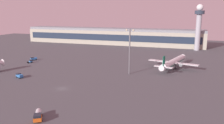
% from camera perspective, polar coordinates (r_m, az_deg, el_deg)
% --- Properties ---
extents(ground_plane, '(416.00, 416.00, 0.00)m').
position_cam_1_polar(ground_plane, '(104.08, -12.13, -6.39)').
color(ground_plane, '#4C4C51').
extents(terminal_building, '(184.85, 22.40, 16.40)m').
position_cam_1_polar(terminal_building, '(242.36, -0.24, 6.41)').
color(terminal_building, '#B2AD99').
rests_on(terminal_building, ground).
extents(control_tower, '(8.00, 8.00, 39.16)m').
position_cam_1_polar(control_tower, '(212.69, 20.57, 8.75)').
color(control_tower, '#A8A8B2').
rests_on(control_tower, ground).
extents(airplane_near_gate, '(29.57, 37.70, 9.80)m').
position_cam_1_polar(airplane_near_gate, '(141.38, 14.81, -0.03)').
color(airplane_near_gate, white).
rests_on(airplane_near_gate, ground).
extents(fuel_truck, '(5.14, 6.45, 2.35)m').
position_cam_1_polar(fuel_truck, '(77.09, -17.78, -12.43)').
color(fuel_truck, '#D85919').
rests_on(fuel_truck, ground).
extents(pushback_tug, '(2.90, 3.54, 2.05)m').
position_cam_1_polar(pushback_tug, '(161.06, -19.42, 0.19)').
color(pushback_tug, '#3372BF').
rests_on(pushback_tug, ground).
extents(cargo_loader, '(4.08, 4.47, 2.25)m').
position_cam_1_polar(cargo_loader, '(168.98, -18.76, 0.82)').
color(cargo_loader, '#3372BF').
rests_on(cargo_loader, ground).
extents(maintenance_van, '(4.58, 3.44, 2.25)m').
position_cam_1_polar(maintenance_van, '(126.43, -21.83, -3.13)').
color(maintenance_van, '#3372BF').
rests_on(maintenance_van, ground).
extents(apron_light_east, '(4.80, 0.90, 24.07)m').
position_cam_1_polar(apron_light_east, '(122.51, 4.36, 3.33)').
color(apron_light_east, slate).
rests_on(apron_light_east, ground).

